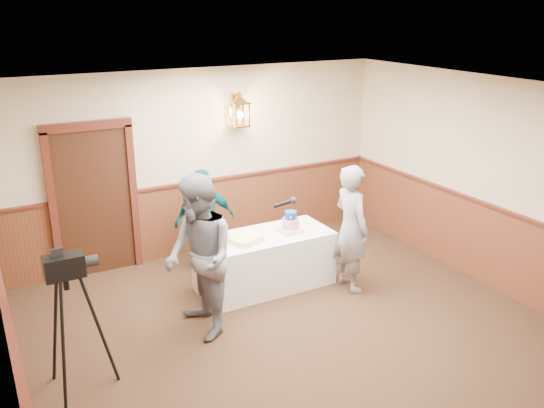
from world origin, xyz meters
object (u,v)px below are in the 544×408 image
(display_table, at_px, (265,261))
(tiered_cake, at_px, (291,224))
(tv_camera_rig, at_px, (73,333))
(assistant_p, at_px, (205,220))
(baker, at_px, (351,228))
(sheet_cake_yellow, at_px, (246,240))
(interviewer, at_px, (199,258))
(sheet_cake_green, at_px, (214,238))

(display_table, height_order, tiered_cake, tiered_cake)
(display_table, xyz_separation_m, tv_camera_rig, (-2.69, -1.12, 0.29))
(tiered_cake, xyz_separation_m, tv_camera_rig, (-3.05, -1.07, -0.20))
(display_table, height_order, assistant_p, assistant_p)
(display_table, distance_m, tv_camera_rig, 2.93)
(baker, xyz_separation_m, tv_camera_rig, (-3.67, -0.55, -0.20))
(sheet_cake_yellow, bearing_deg, interviewer, -146.51)
(sheet_cake_yellow, bearing_deg, assistant_p, 98.84)
(interviewer, relative_size, baker, 1.11)
(interviewer, height_order, tv_camera_rig, interviewer)
(display_table, bearing_deg, tv_camera_rig, -157.30)
(sheet_cake_green, bearing_deg, sheet_cake_yellow, -36.05)
(display_table, bearing_deg, tiered_cake, -8.70)
(tiered_cake, relative_size, tv_camera_rig, 0.20)
(display_table, distance_m, assistant_p, 1.10)
(tv_camera_rig, bearing_deg, sheet_cake_green, 31.82)
(tiered_cake, relative_size, assistant_p, 0.20)
(baker, relative_size, assistant_p, 1.15)
(tiered_cake, distance_m, baker, 0.81)
(display_table, height_order, sheet_cake_green, sheet_cake_green)
(tiered_cake, height_order, interviewer, interviewer)
(sheet_cake_yellow, bearing_deg, display_table, 18.07)
(tiered_cake, height_order, sheet_cake_yellow, tiered_cake)
(display_table, relative_size, assistant_p, 1.20)
(interviewer, height_order, baker, interviewer)
(tiered_cake, relative_size, interviewer, 0.16)
(baker, bearing_deg, assistant_p, 44.82)
(tiered_cake, height_order, baker, baker)
(sheet_cake_yellow, xyz_separation_m, assistant_p, (-0.16, 1.02, -0.04))
(tiered_cake, bearing_deg, baker, -40.18)
(sheet_cake_green, distance_m, interviewer, 1.00)
(interviewer, bearing_deg, assistant_p, 157.77)
(sheet_cake_yellow, bearing_deg, sheet_cake_green, 143.95)
(assistant_p, bearing_deg, sheet_cake_green, 79.84)
(interviewer, bearing_deg, sheet_cake_yellow, 125.40)
(sheet_cake_green, bearing_deg, display_table, -12.24)
(tiered_cake, bearing_deg, tv_camera_rig, -160.70)
(sheet_cake_yellow, relative_size, baker, 0.22)
(assistant_p, bearing_deg, interviewer, 69.41)
(sheet_cake_green, height_order, tv_camera_rig, tv_camera_rig)
(tiered_cake, distance_m, assistant_p, 1.29)
(sheet_cake_green, relative_size, interviewer, 0.17)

